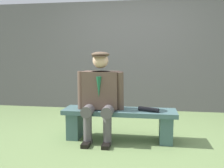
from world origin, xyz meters
TOP-DOWN VIEW (x-y plane):
  - ground_plane at (0.00, 0.00)m, footprint 30.00×30.00m
  - bench at (0.00, 0.00)m, footprint 1.54×0.41m
  - seated_man at (0.26, 0.05)m, footprint 0.64×0.56m
  - rolled_magazine at (-0.40, 0.06)m, footprint 0.28×0.15m
  - stadium_wall at (0.00, -2.00)m, footprint 12.00×0.24m

SIDE VIEW (x-z plane):
  - ground_plane at x=0.00m, z-range 0.00..0.00m
  - bench at x=0.00m, z-range 0.07..0.49m
  - rolled_magazine at x=-0.40m, z-range 0.42..0.48m
  - seated_man at x=0.26m, z-range 0.05..1.26m
  - stadium_wall at x=0.00m, z-range 0.00..2.28m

